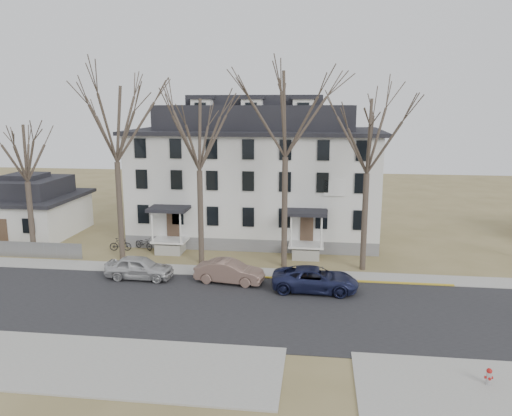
# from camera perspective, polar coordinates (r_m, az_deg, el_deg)

# --- Properties ---
(ground) EXTENTS (120.00, 120.00, 0.00)m
(ground) POSITION_cam_1_polar(r_m,az_deg,el_deg) (26.87, -0.50, -13.16)
(ground) COLOR olive
(ground) RESTS_ON ground
(main_road) EXTENTS (120.00, 10.00, 0.04)m
(main_road) POSITION_cam_1_polar(r_m,az_deg,el_deg) (28.68, 0.04, -11.48)
(main_road) COLOR #27272A
(main_road) RESTS_ON ground
(far_sidewalk) EXTENTS (120.00, 2.00, 0.08)m
(far_sidewalk) POSITION_cam_1_polar(r_m,az_deg,el_deg) (34.24, 1.31, -7.54)
(far_sidewalk) COLOR #A09F97
(far_sidewalk) RESTS_ON ground
(near_sidewalk_left) EXTENTS (20.00, 5.00, 0.08)m
(near_sidewalk_left) POSITION_cam_1_polar(r_m,az_deg,el_deg) (24.95, -21.53, -16.12)
(near_sidewalk_left) COLOR #A09F97
(near_sidewalk_left) RESTS_ON ground
(yellow_curb) EXTENTS (14.00, 0.25, 0.06)m
(yellow_curb) POSITION_cam_1_polar(r_m,az_deg,el_deg) (33.28, 9.83, -8.30)
(yellow_curb) COLOR gold
(yellow_curb) RESTS_ON ground
(boarding_house) EXTENTS (20.80, 12.36, 12.05)m
(boarding_house) POSITION_cam_1_polar(r_m,az_deg,el_deg) (42.84, 0.05, 3.81)
(boarding_house) COLOR slate
(boarding_house) RESTS_ON ground
(small_house) EXTENTS (8.70, 8.70, 5.00)m
(small_house) POSITION_cam_1_polar(r_m,az_deg,el_deg) (48.30, -24.53, -0.12)
(small_house) COLOR silver
(small_house) RESTS_ON ground
(tree_far_left) EXTENTS (8.40, 8.40, 13.72)m
(tree_far_left) POSITION_cam_1_polar(r_m,az_deg,el_deg) (36.84, -15.85, 9.82)
(tree_far_left) COLOR #473B31
(tree_far_left) RESTS_ON ground
(tree_mid_left) EXTENTS (7.80, 7.80, 12.74)m
(tree_mid_left) POSITION_cam_1_polar(r_m,az_deg,el_deg) (34.98, -6.58, 8.88)
(tree_mid_left) COLOR #473B31
(tree_mid_left) RESTS_ON ground
(tree_center) EXTENTS (9.00, 9.00, 14.70)m
(tree_center) POSITION_cam_1_polar(r_m,az_deg,el_deg) (34.02, 3.42, 11.35)
(tree_center) COLOR #473B31
(tree_center) RESTS_ON ground
(tree_mid_right) EXTENTS (7.80, 7.80, 12.74)m
(tree_mid_right) POSITION_cam_1_polar(r_m,az_deg,el_deg) (34.14, 12.75, 8.60)
(tree_mid_right) COLOR #473B31
(tree_mid_right) RESTS_ON ground
(tree_bungalow) EXTENTS (6.60, 6.60, 10.78)m
(tree_bungalow) POSITION_cam_1_polar(r_m,az_deg,el_deg) (40.19, -24.95, 6.12)
(tree_bungalow) COLOR #473B31
(tree_bungalow) RESTS_ON ground
(car_silver) EXTENTS (4.50, 1.91, 1.52)m
(car_silver) POSITION_cam_1_polar(r_m,az_deg,el_deg) (33.93, -13.17, -6.69)
(car_silver) COLOR silver
(car_silver) RESTS_ON ground
(car_tan) EXTENTS (4.58, 2.12, 1.45)m
(car_tan) POSITION_cam_1_polar(r_m,az_deg,el_deg) (32.41, -3.06, -7.33)
(car_tan) COLOR #795D50
(car_tan) RESTS_ON ground
(car_navy) EXTENTS (5.33, 2.55, 1.47)m
(car_navy) POSITION_cam_1_polar(r_m,az_deg,el_deg) (31.20, 6.78, -8.15)
(car_navy) COLOR #1A1F41
(car_navy) RESTS_ON ground
(bicycle_left) EXTENTS (1.93, 1.42, 0.97)m
(bicycle_left) POSITION_cam_1_polar(r_m,az_deg,el_deg) (40.57, -12.69, -4.01)
(bicycle_left) COLOR black
(bicycle_left) RESTS_ON ground
(bicycle_right) EXTENTS (1.76, 0.72, 1.03)m
(bicycle_right) POSITION_cam_1_polar(r_m,az_deg,el_deg) (40.59, -15.23, -4.09)
(bicycle_right) COLOR black
(bicycle_right) RESTS_ON ground
(fire_hydrant) EXTENTS (0.33, 0.31, 0.79)m
(fire_hydrant) POSITION_cam_1_polar(r_m,az_deg,el_deg) (23.53, 25.06, -17.11)
(fire_hydrant) COLOR #B7B7BA
(fire_hydrant) RESTS_ON ground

